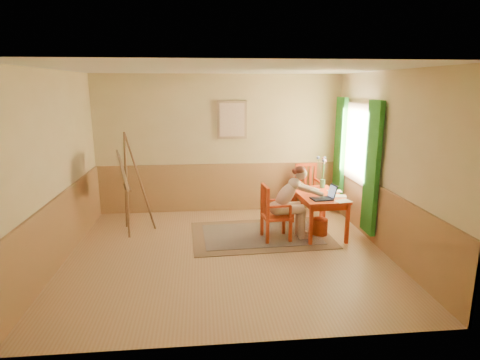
{
  "coord_description": "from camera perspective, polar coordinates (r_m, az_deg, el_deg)",
  "views": [
    {
      "loc": [
        -0.37,
        -5.81,
        2.57
      ],
      "look_at": [
        0.25,
        0.55,
        1.05
      ],
      "focal_mm": 29.74,
      "sensor_mm": 36.0,
      "label": 1
    }
  ],
  "objects": [
    {
      "name": "chair_left",
      "position": [
        6.75,
        4.8,
        -4.7
      ],
      "size": [
        0.48,
        0.46,
        0.96
      ],
      "color": "#CF441A",
      "rests_on": "room"
    },
    {
      "name": "chair_back",
      "position": [
        8.22,
        9.73,
        -1.32
      ],
      "size": [
        0.49,
        0.51,
        1.02
      ],
      "color": "#CF441A",
      "rests_on": "room"
    },
    {
      "name": "wastebasket",
      "position": [
        7.17,
        11.35,
        -6.62
      ],
      "size": [
        0.36,
        0.36,
        0.3
      ],
      "primitive_type": "cylinder",
      "rotation": [
        0.0,
        0.0,
        0.36
      ],
      "color": "#A43A16",
      "rests_on": "room"
    },
    {
      "name": "rug",
      "position": [
        7.08,
        3.0,
        -7.83
      ],
      "size": [
        2.47,
        1.71,
        0.02
      ],
      "color": "#8C7251",
      "rests_on": "room"
    },
    {
      "name": "figure",
      "position": [
        6.76,
        7.24,
        -2.79
      ],
      "size": [
        0.96,
        0.44,
        1.27
      ],
      "color": "beige",
      "rests_on": "room"
    },
    {
      "name": "wainscot",
      "position": [
        6.93,
        -2.26,
        -4.0
      ],
      "size": [
        5.0,
        4.5,
        1.0
      ],
      "color": "#A87B4C",
      "rests_on": "room"
    },
    {
      "name": "table",
      "position": [
        7.14,
        11.24,
        -2.64
      ],
      "size": [
        0.77,
        1.23,
        0.72
      ],
      "color": "#CF441A",
      "rests_on": "room"
    },
    {
      "name": "laptop",
      "position": [
        6.79,
        12.11,
        -2.29
      ],
      "size": [
        0.43,
        0.3,
        0.24
      ],
      "color": "#1E2338",
      "rests_on": "table"
    },
    {
      "name": "wall_portrait",
      "position": [
        8.06,
        -1.16,
        8.62
      ],
      "size": [
        0.6,
        0.05,
        0.76
      ],
      "color": "tan",
      "rests_on": "room"
    },
    {
      "name": "vase",
      "position": [
        7.49,
        11.75,
        0.94
      ],
      "size": [
        0.2,
        0.3,
        0.59
      ],
      "color": "#3F724C",
      "rests_on": "table"
    },
    {
      "name": "papers",
      "position": [
        7.13,
        13.03,
        -1.99
      ],
      "size": [
        0.65,
        1.05,
        0.0
      ],
      "color": "white",
      "rests_on": "table"
    },
    {
      "name": "window",
      "position": [
        7.55,
        16.22,
        3.52
      ],
      "size": [
        0.12,
        2.01,
        2.2
      ],
      "color": "white",
      "rests_on": "room"
    },
    {
      "name": "easel",
      "position": [
        7.21,
        -16.18,
        0.84
      ],
      "size": [
        0.68,
        0.81,
        1.81
      ],
      "color": "brown",
      "rests_on": "room"
    },
    {
      "name": "room",
      "position": [
        5.93,
        -1.89,
        2.01
      ],
      "size": [
        5.04,
        4.54,
        2.84
      ],
      "color": "tan",
      "rests_on": "ground"
    }
  ]
}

